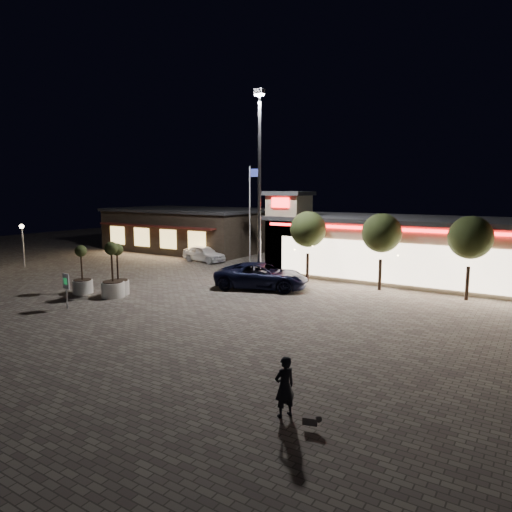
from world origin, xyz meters
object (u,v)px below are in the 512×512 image
Objects in this scene: planter_left at (82,278)px; pedestrian at (285,387)px; pickup_truck at (262,276)px; valet_sign at (66,284)px; planter_mid at (113,280)px; white_sedan at (204,254)px.

pedestrian is at bearing -21.03° from planter_left.
pickup_truck is 16.51m from pedestrian.
pickup_truck is 11.45m from valet_sign.
pedestrian is at bearing -14.72° from valet_sign.
planter_left is 2.39m from planter_mid.
valet_sign is (2.42, -2.79, 0.41)m from planter_left.
planter_left is (-17.68, 6.80, 0.04)m from pedestrian.
planter_left is (-8.47, -6.92, 0.09)m from pickup_truck.
valet_sign is at bearing -49.03° from planter_left.
valet_sign is at bearing -89.00° from planter_mid.
pickup_truck reaches higher than white_sedan.
valet_sign is at bearing -159.37° from white_sedan.
white_sedan is 13.62m from planter_left.
planter_left is at bearing -82.91° from pedestrian.
white_sedan is 1.28× the size of planter_mid.
planter_mid is (-15.31, 7.10, 0.14)m from pedestrian.
planter_mid reaches higher than white_sedan.
planter_mid is (-6.11, -6.61, 0.19)m from pickup_truck.
pickup_truck is 1.80× the size of planter_mid.
pedestrian is 18.94m from planter_left.
white_sedan is 2.22× the size of valet_sign.
planter_mid is 1.73× the size of valet_sign.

